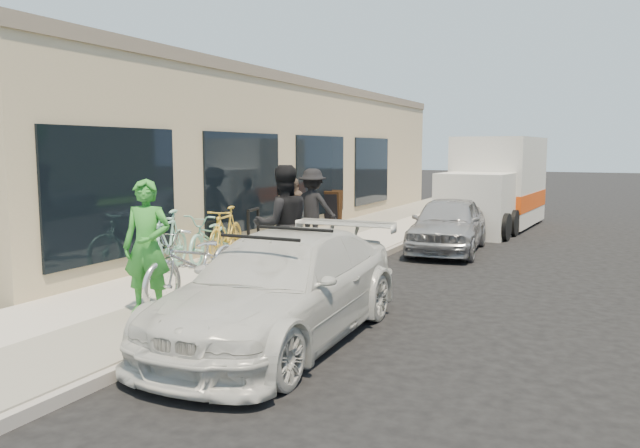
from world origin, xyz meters
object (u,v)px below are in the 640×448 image
(bike_rack, at_px, (253,226))
(bystander_b, at_px, (294,210))
(woman_rider, at_px, (147,247))
(sedan_white, at_px, (281,288))
(moving_truck, at_px, (495,188))
(man_standing, at_px, (283,225))
(bystander_a, at_px, (312,207))
(tandem_bike, at_px, (197,263))
(sandwich_board, at_px, (331,207))
(sedan_silver, at_px, (448,224))
(cruiser_bike_a, at_px, (167,242))
(cruiser_bike_b, at_px, (210,237))
(cruiser_bike_c, at_px, (226,232))

(bike_rack, relative_size, bystander_b, 0.62)
(woman_rider, height_order, bystander_b, woman_rider)
(sedan_white, height_order, moving_truck, moving_truck)
(moving_truck, xyz_separation_m, man_standing, (-1.53, -10.22, -0.07))
(man_standing, xyz_separation_m, bystander_a, (-1.38, 3.86, -0.09))
(tandem_bike, height_order, bystander_b, bystander_b)
(sandwich_board, xyz_separation_m, moving_truck, (4.17, 2.64, 0.53))
(woman_rider, bearing_deg, sedan_silver, 57.15)
(cruiser_bike_a, bearing_deg, sandwich_board, 75.25)
(sandwich_board, relative_size, moving_truck, 0.18)
(moving_truck, xyz_separation_m, woman_rider, (-2.31, -12.54, -0.14))
(sedan_white, distance_m, tandem_bike, 1.88)
(moving_truck, distance_m, cruiser_bike_b, 9.78)
(cruiser_bike_b, relative_size, cruiser_bike_c, 1.06)
(cruiser_bike_b, relative_size, bystander_b, 1.20)
(woman_rider, height_order, cruiser_bike_c, woman_rider)
(sedan_white, bearing_deg, woman_rider, -177.71)
(bike_rack, height_order, sedan_white, sedan_white)
(sedan_silver, distance_m, man_standing, 5.50)
(sedan_white, xyz_separation_m, cruiser_bike_c, (-3.47, 3.93, 0.01))
(sedan_silver, xyz_separation_m, moving_truck, (0.17, 4.91, 0.56))
(bike_rack, distance_m, tandem_bike, 4.37)
(man_standing, distance_m, cruiser_bike_b, 2.69)
(man_standing, bearing_deg, moving_truck, -142.92)
(tandem_bike, bearing_deg, sedan_white, -18.95)
(moving_truck, bearing_deg, cruiser_bike_b, -109.66)
(man_standing, bearing_deg, bystander_b, -108.50)
(tandem_bike, bearing_deg, bystander_a, 100.22)
(cruiser_bike_a, bearing_deg, moving_truck, 52.30)
(sandwich_board, xyz_separation_m, cruiser_bike_a, (0.31, -7.61, 0.04))
(sedan_silver, bearing_deg, cruiser_bike_b, -137.75)
(cruiser_bike_b, bearing_deg, tandem_bike, -69.93)
(tandem_bike, height_order, bystander_a, bystander_a)
(cruiser_bike_b, distance_m, bystander_b, 3.04)
(tandem_bike, xyz_separation_m, woman_rider, (-0.20, -0.80, 0.33))
(sandwich_board, distance_m, sedan_white, 10.48)
(moving_truck, relative_size, cruiser_bike_a, 3.04)
(cruiser_bike_b, height_order, cruiser_bike_c, cruiser_bike_c)
(sandwich_board, distance_m, moving_truck, 4.96)
(sandwich_board, distance_m, sedan_silver, 4.59)
(tandem_bike, relative_size, cruiser_bike_a, 1.17)
(moving_truck, relative_size, tandem_bike, 2.59)
(bike_rack, bearing_deg, sandwich_board, 95.57)
(bystander_b, bearing_deg, sandwich_board, 89.22)
(man_standing, bearing_deg, cruiser_bike_b, -72.77)
(bystander_a, xyz_separation_m, bystander_b, (-0.70, 0.41, -0.12))
(sedan_white, bearing_deg, tandem_bike, 157.76)
(bike_rack, xyz_separation_m, bystander_b, (0.07, 1.71, 0.19))
(sandwich_board, distance_m, cruiser_bike_b, 6.33)
(cruiser_bike_a, distance_m, cruiser_bike_b, 1.29)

